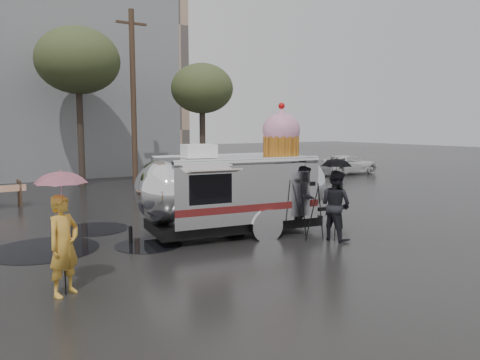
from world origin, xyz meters
TOP-DOWN VIEW (x-y plane):
  - ground at (0.00, 0.00)m, footprint 120.00×120.00m
  - puddles at (-3.00, 2.83)m, footprint 4.59×4.56m
  - utility_pole at (2.50, 14.00)m, footprint 1.60×0.28m
  - tree_mid at (0.00, 15.00)m, footprint 4.20×4.20m
  - tree_right at (6.00, 13.00)m, footprint 3.36×3.36m
  - parked_cars at (11.78, 12.00)m, footprint 13.20×1.90m
  - airstream_trailer at (1.10, 1.53)m, footprint 7.12×2.97m
  - person_left at (-4.21, -1.02)m, footprint 0.81×0.74m
  - umbrella_pink at (-4.21, -1.02)m, footprint 1.14×1.14m
  - person_right at (2.94, -0.57)m, footprint 0.65×0.98m
  - umbrella_black at (2.94, -0.57)m, footprint 1.03×1.03m
  - tripod at (2.47, -0.16)m, footprint 0.62×0.65m

SIDE VIEW (x-z plane):
  - ground at x=0.00m, z-range 0.00..0.00m
  - puddles at x=-3.00m, z-range 0.00..0.01m
  - parked_cars at x=11.78m, z-range -0.03..1.47m
  - person_left at x=-4.21m, z-range 0.00..1.86m
  - person_right at x=2.94m, z-range 0.00..1.90m
  - tripod at x=2.47m, z-range 0.16..1.76m
  - airstream_trailer at x=1.10m, z-range -0.58..3.28m
  - umbrella_black at x=2.94m, z-range 0.77..3.03m
  - umbrella_pink at x=-4.21m, z-range 0.77..3.10m
  - utility_pole at x=2.50m, z-range 0.12..9.12m
  - tree_right at x=6.00m, z-range 1.85..8.27m
  - tree_mid at x=0.00m, z-range 2.33..10.35m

